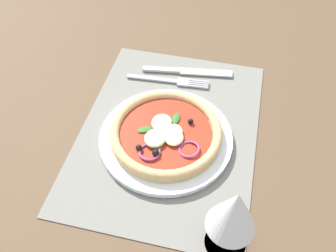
# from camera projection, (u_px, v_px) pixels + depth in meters

# --- Properties ---
(ground_plane) EXTENTS (1.90, 1.40, 0.02)m
(ground_plane) POSITION_uv_depth(u_px,v_px,m) (169.00, 136.00, 0.72)
(ground_plane) COLOR brown
(placemat) EXTENTS (0.45, 0.34, 0.00)m
(placemat) POSITION_uv_depth(u_px,v_px,m) (169.00, 131.00, 0.71)
(placemat) COLOR slate
(placemat) RESTS_ON ground_plane
(plate) EXTENTS (0.25, 0.25, 0.01)m
(plate) POSITION_uv_depth(u_px,v_px,m) (164.00, 138.00, 0.69)
(plate) COLOR white
(plate) RESTS_ON placemat
(pizza) EXTENTS (0.21, 0.21, 0.03)m
(pizza) POSITION_uv_depth(u_px,v_px,m) (164.00, 132.00, 0.68)
(pizza) COLOR tan
(pizza) RESTS_ON plate
(fork) EXTENTS (0.03, 0.18, 0.00)m
(fork) POSITION_uv_depth(u_px,v_px,m) (172.00, 81.00, 0.79)
(fork) COLOR #B2B5BA
(fork) RESTS_ON placemat
(knife) EXTENTS (0.04, 0.20, 0.01)m
(knife) POSITION_uv_depth(u_px,v_px,m) (188.00, 71.00, 0.81)
(knife) COLOR #B2B5BA
(knife) RESTS_ON placemat
(wine_glass) EXTENTS (0.07, 0.07, 0.15)m
(wine_glass) POSITION_uv_depth(u_px,v_px,m) (234.00, 212.00, 0.49)
(wine_glass) COLOR silver
(wine_glass) RESTS_ON ground_plane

